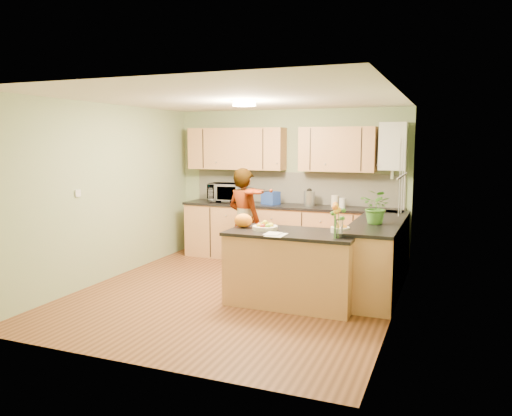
% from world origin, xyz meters
% --- Properties ---
extents(floor, '(4.50, 4.50, 0.00)m').
position_xyz_m(floor, '(0.00, 0.00, 0.00)').
color(floor, '#542E18').
rests_on(floor, ground).
extents(ceiling, '(4.00, 4.50, 0.02)m').
position_xyz_m(ceiling, '(0.00, 0.00, 2.50)').
color(ceiling, silver).
rests_on(ceiling, wall_back).
extents(wall_back, '(4.00, 0.02, 2.50)m').
position_xyz_m(wall_back, '(0.00, 2.25, 1.25)').
color(wall_back, '#89A273').
rests_on(wall_back, floor).
extents(wall_front, '(4.00, 0.02, 2.50)m').
position_xyz_m(wall_front, '(0.00, -2.25, 1.25)').
color(wall_front, '#89A273').
rests_on(wall_front, floor).
extents(wall_left, '(0.02, 4.50, 2.50)m').
position_xyz_m(wall_left, '(-2.00, 0.00, 1.25)').
color(wall_left, '#89A273').
rests_on(wall_left, floor).
extents(wall_right, '(0.02, 4.50, 2.50)m').
position_xyz_m(wall_right, '(2.00, 0.00, 1.25)').
color(wall_right, '#89A273').
rests_on(wall_right, floor).
extents(back_counter, '(3.64, 0.62, 0.94)m').
position_xyz_m(back_counter, '(0.10, 1.95, 0.47)').
color(back_counter, '#B07946').
rests_on(back_counter, floor).
extents(right_counter, '(0.62, 2.24, 0.94)m').
position_xyz_m(right_counter, '(1.70, 0.85, 0.47)').
color(right_counter, '#B07946').
rests_on(right_counter, floor).
extents(splashback, '(3.60, 0.02, 0.52)m').
position_xyz_m(splashback, '(0.10, 2.23, 1.20)').
color(splashback, beige).
rests_on(splashback, back_counter).
extents(upper_cabinets, '(3.20, 0.34, 0.70)m').
position_xyz_m(upper_cabinets, '(-0.18, 2.08, 1.85)').
color(upper_cabinets, '#B07946').
rests_on(upper_cabinets, wall_back).
extents(boiler, '(0.40, 0.30, 0.86)m').
position_xyz_m(boiler, '(1.70, 2.09, 1.90)').
color(boiler, silver).
rests_on(boiler, wall_back).
extents(window_right, '(0.01, 1.30, 1.05)m').
position_xyz_m(window_right, '(1.99, 0.60, 1.55)').
color(window_right, silver).
rests_on(window_right, wall_right).
extents(light_switch, '(0.02, 0.09, 0.09)m').
position_xyz_m(light_switch, '(-1.99, -0.60, 1.30)').
color(light_switch, silver).
rests_on(light_switch, wall_left).
extents(ceiling_lamp, '(0.30, 0.30, 0.07)m').
position_xyz_m(ceiling_lamp, '(0.00, 0.30, 2.46)').
color(ceiling_lamp, '#FFEABF').
rests_on(ceiling_lamp, ceiling).
extents(peninsula_island, '(1.56, 0.80, 0.90)m').
position_xyz_m(peninsula_island, '(0.80, -0.11, 0.45)').
color(peninsula_island, '#B07946').
rests_on(peninsula_island, floor).
extents(fruit_dish, '(0.31, 0.31, 0.11)m').
position_xyz_m(fruit_dish, '(0.45, -0.11, 0.94)').
color(fruit_dish, beige).
rests_on(fruit_dish, peninsula_island).
extents(orange_bowl, '(0.22, 0.22, 0.13)m').
position_xyz_m(orange_bowl, '(1.35, 0.04, 0.95)').
color(orange_bowl, beige).
rests_on(orange_bowl, peninsula_island).
extents(flower_vase, '(0.24, 0.24, 0.45)m').
position_xyz_m(flower_vase, '(1.40, -0.29, 1.19)').
color(flower_vase, silver).
rests_on(flower_vase, peninsula_island).
extents(orange_bag, '(0.28, 0.26, 0.18)m').
position_xyz_m(orange_bag, '(0.14, -0.06, 0.98)').
color(orange_bag, orange).
rests_on(orange_bag, peninsula_island).
extents(papers, '(0.21, 0.28, 0.01)m').
position_xyz_m(papers, '(0.70, -0.41, 0.90)').
color(papers, white).
rests_on(papers, peninsula_island).
extents(violinist, '(0.68, 0.56, 1.59)m').
position_xyz_m(violinist, '(-0.27, 0.92, 0.80)').
color(violinist, '#E2A38A').
rests_on(violinist, floor).
extents(violin, '(0.71, 0.61, 0.18)m').
position_xyz_m(violin, '(-0.07, 0.70, 1.27)').
color(violin, '#581405').
rests_on(violin, violinist).
extents(microwave, '(0.61, 0.44, 0.32)m').
position_xyz_m(microwave, '(-1.03, 1.97, 1.10)').
color(microwave, silver).
rests_on(microwave, back_counter).
extents(blue_box, '(0.32, 0.28, 0.21)m').
position_xyz_m(blue_box, '(-0.22, 1.94, 1.05)').
color(blue_box, navy).
rests_on(blue_box, back_counter).
extents(kettle, '(0.18, 0.18, 0.33)m').
position_xyz_m(kettle, '(0.42, 1.99, 1.07)').
color(kettle, silver).
rests_on(kettle, back_counter).
extents(jar_cream, '(0.15, 0.15, 0.19)m').
position_xyz_m(jar_cream, '(0.84, 2.00, 1.03)').
color(jar_cream, beige).
rests_on(jar_cream, back_counter).
extents(jar_white, '(0.12, 0.12, 0.16)m').
position_xyz_m(jar_white, '(0.98, 1.92, 1.02)').
color(jar_white, silver).
rests_on(jar_white, back_counter).
extents(potted_plant, '(0.49, 0.46, 0.43)m').
position_xyz_m(potted_plant, '(1.70, 0.55, 1.16)').
color(potted_plant, '#3E7828').
rests_on(potted_plant, right_counter).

